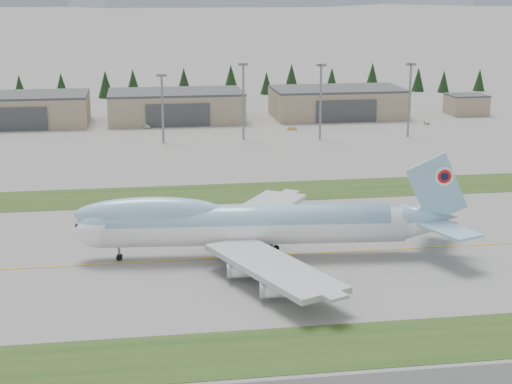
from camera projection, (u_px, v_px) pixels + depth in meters
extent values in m
plane|color=slate|center=(302.00, 254.00, 143.28)|extent=(7000.00, 7000.00, 0.00)
cube|color=#234016|center=(359.00, 345.00, 106.96)|extent=(400.00, 14.00, 0.08)
cube|color=#234016|center=(263.00, 192.00, 186.29)|extent=(400.00, 18.00, 0.08)
cube|color=gold|center=(302.00, 254.00, 143.28)|extent=(400.00, 0.40, 0.02)
cylinder|color=white|center=(254.00, 227.00, 140.33)|extent=(54.54, 10.81, 6.29)
cylinder|color=#88BCDF|center=(249.00, 221.00, 139.97)|extent=(50.64, 10.00, 5.81)
ellipsoid|color=white|center=(102.00, 230.00, 138.57)|extent=(10.56, 7.11, 6.29)
ellipsoid|color=#88BCDF|center=(101.00, 224.00, 138.27)|extent=(8.84, 6.02, 5.33)
ellipsoid|color=#88BCDF|center=(150.00, 213.00, 138.37)|extent=(27.07, 7.56, 5.81)
cube|color=#0C1433|center=(82.00, 224.00, 138.02)|extent=(2.28, 2.68, 1.25)
cone|color=white|center=(429.00, 224.00, 142.41)|extent=(12.09, 7.12, 6.17)
cone|color=#88BCDF|center=(430.00, 218.00, 142.11)|extent=(11.08, 6.49, 5.61)
cube|color=#88BCDF|center=(437.00, 189.00, 140.79)|extent=(11.73, 1.56, 13.36)
cylinder|color=white|center=(443.00, 175.00, 140.65)|extent=(3.49, 0.48, 3.48)
cylinder|color=red|center=(443.00, 175.00, 140.74)|extent=(2.52, 0.40, 2.52)
cylinder|color=#0C1433|center=(443.00, 175.00, 140.83)|extent=(1.46, 0.31, 1.45)
cube|color=#88BCDF|center=(431.00, 212.00, 147.99)|extent=(10.33, 12.13, 0.45)
cube|color=#88BCDF|center=(450.00, 230.00, 136.78)|extent=(9.13, 12.00, 0.45)
cube|color=#ADB0B6|center=(259.00, 212.00, 156.31)|extent=(23.46, 29.39, 0.97)
cube|color=#ADB0B6|center=(273.00, 267.00, 125.50)|extent=(19.89, 30.31, 0.97)
cylinder|color=white|center=(237.00, 227.00, 152.75)|extent=(5.22, 2.83, 2.42)
cylinder|color=white|center=(258.00, 213.00, 161.74)|extent=(5.22, 2.83, 2.42)
cylinder|color=white|center=(244.00, 270.00, 129.41)|extent=(5.22, 2.83, 2.42)
cylinder|color=white|center=(277.00, 290.00, 121.04)|extent=(5.22, 2.83, 2.42)
cylinder|color=slate|center=(119.00, 254.00, 139.89)|extent=(0.46, 0.46, 2.32)
cylinder|color=slate|center=(245.00, 245.00, 144.15)|extent=(0.59, 0.59, 2.52)
cylinder|color=slate|center=(247.00, 256.00, 138.55)|extent=(0.59, 0.59, 2.52)
cylinder|color=slate|center=(272.00, 245.00, 144.46)|extent=(0.59, 0.59, 2.52)
cylinder|color=slate|center=(274.00, 255.00, 138.86)|extent=(0.59, 0.59, 2.52)
cylinder|color=black|center=(119.00, 258.00, 139.68)|extent=(1.09, 0.43, 1.06)
cylinder|color=black|center=(120.00, 256.00, 140.43)|extent=(1.09, 0.43, 1.06)
cylinder|color=black|center=(245.00, 249.00, 144.32)|extent=(1.20, 0.58, 1.16)
cylinder|color=black|center=(247.00, 259.00, 138.72)|extent=(1.20, 0.58, 1.16)
cylinder|color=black|center=(272.00, 248.00, 144.64)|extent=(1.20, 0.58, 1.16)
cylinder|color=black|center=(274.00, 259.00, 139.04)|extent=(1.20, 0.58, 1.16)
cube|color=gray|center=(19.00, 110.00, 275.16)|extent=(48.00, 26.00, 10.00)
cube|color=#383B3D|center=(18.00, 95.00, 273.78)|extent=(48.00, 26.00, 0.80)
cube|color=#383B3D|center=(14.00, 119.00, 262.71)|extent=(22.08, 0.60, 8.00)
cube|color=gray|center=(176.00, 107.00, 283.18)|extent=(48.00, 26.00, 10.00)
cube|color=#383B3D|center=(175.00, 92.00, 281.80)|extent=(48.00, 26.00, 0.80)
cube|color=#383B3D|center=(178.00, 116.00, 270.72)|extent=(22.08, 0.60, 8.00)
cube|color=gray|center=(337.00, 103.00, 291.92)|extent=(48.00, 26.00, 10.00)
cube|color=#383B3D|center=(338.00, 89.00, 290.54)|extent=(48.00, 26.00, 0.80)
cube|color=#383B3D|center=(346.00, 111.00, 279.46)|extent=(22.08, 0.60, 8.00)
cube|color=gray|center=(466.00, 105.00, 297.68)|extent=(14.00, 12.00, 7.00)
cube|color=#383B3D|center=(467.00, 95.00, 296.71)|extent=(14.00, 12.00, 0.60)
cylinder|color=slate|center=(163.00, 110.00, 241.84)|extent=(0.70, 0.70, 20.55)
cube|color=slate|center=(161.00, 75.00, 239.11)|extent=(3.20, 3.20, 0.80)
cylinder|color=slate|center=(243.00, 103.00, 247.37)|extent=(0.70, 0.70, 23.30)
cube|color=slate|center=(243.00, 64.00, 244.29)|extent=(3.20, 3.20, 0.80)
cylinder|color=slate|center=(320.00, 103.00, 247.60)|extent=(0.70, 0.70, 23.08)
cube|color=slate|center=(321.00, 65.00, 244.54)|extent=(3.20, 3.20, 0.80)
cylinder|color=slate|center=(409.00, 102.00, 251.35)|extent=(0.70, 0.70, 22.93)
cube|color=slate|center=(411.00, 64.00, 248.32)|extent=(3.20, 3.20, 0.80)
imported|color=white|center=(147.00, 128.00, 269.54)|extent=(3.31, 4.25, 1.35)
imported|color=gold|center=(292.00, 130.00, 266.20)|extent=(3.59, 2.06, 1.12)
imported|color=silver|center=(426.00, 124.00, 277.97)|extent=(2.58, 4.55, 1.24)
cone|color=black|center=(20.00, 88.00, 330.22)|extent=(6.34, 6.34, 11.33)
cone|color=black|center=(61.00, 86.00, 338.67)|extent=(6.23, 6.23, 11.12)
cone|color=black|center=(106.00, 84.00, 340.52)|extent=(6.70, 6.70, 11.97)
cone|color=black|center=(133.00, 84.00, 336.12)|extent=(7.29, 7.29, 13.02)
cone|color=black|center=(184.00, 83.00, 340.82)|extent=(7.37, 7.37, 13.17)
cone|color=black|center=(231.00, 80.00, 346.20)|extent=(7.82, 7.82, 13.97)
cone|color=black|center=(267.00, 83.00, 352.14)|extent=(5.66, 5.66, 10.11)
cone|color=black|center=(291.00, 79.00, 351.40)|extent=(7.72, 7.72, 13.79)
cone|color=black|center=(332.00, 81.00, 349.34)|extent=(6.90, 6.90, 12.32)
cone|color=black|center=(372.00, 78.00, 351.86)|extent=(7.99, 7.99, 14.27)
cone|color=black|center=(418.00, 79.00, 361.72)|extent=(6.22, 6.22, 11.10)
cone|color=black|center=(444.00, 81.00, 358.21)|extent=(5.69, 5.69, 10.17)
cone|color=black|center=(479.00, 80.00, 363.66)|extent=(5.73, 5.73, 10.23)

